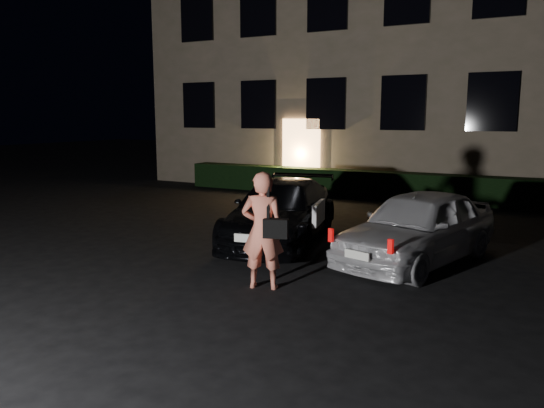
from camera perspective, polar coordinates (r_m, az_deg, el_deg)
The scene contains 6 objects.
ground at distance 7.72m, azimuth -7.54°, elevation -10.21°, with size 80.00×80.00×0.00m, color black.
building at distance 21.59m, azimuth 17.00°, elevation 18.12°, with size 20.00×8.11×12.00m.
hedge at distance 17.08m, azimuth 13.22°, elevation 1.90°, with size 15.00×0.70×0.85m, color black.
sedan at distance 11.05m, azimuth 1.02°, elevation -0.77°, with size 2.61×4.59×1.25m.
hatch at distance 9.74m, azimuth 15.41°, elevation -2.36°, with size 2.51×4.09×1.30m.
man at distance 7.94m, azimuth -0.96°, elevation -2.84°, with size 0.82×0.60×1.78m.
Camera 1 is at (4.24, -5.91, 2.58)m, focal length 35.00 mm.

